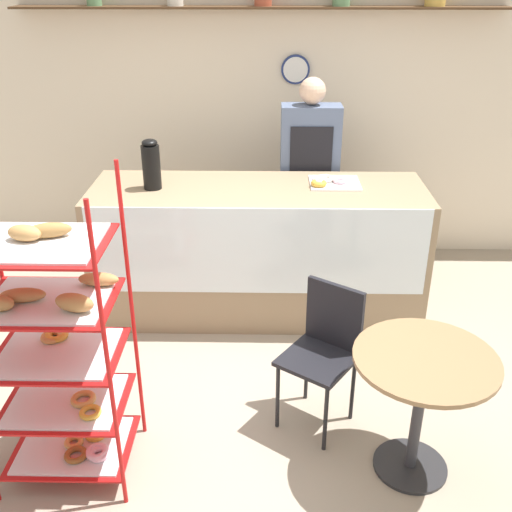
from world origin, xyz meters
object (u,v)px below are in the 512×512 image
at_px(cafe_table, 422,386).
at_px(donut_tray_counter, 329,182).
at_px(person_worker, 309,175).
at_px(coffee_carafe, 151,165).
at_px(cafe_chair, 325,342).
at_px(pastry_rack, 58,347).

distance_m(cafe_table, donut_tray_counter, 1.88).
distance_m(person_worker, donut_tray_counter, 0.49).
bearing_deg(person_worker, donut_tray_counter, -76.06).
height_order(coffee_carafe, donut_tray_counter, coffee_carafe).
distance_m(person_worker, coffee_carafe, 1.34).
xyz_separation_m(person_worker, cafe_chair, (-0.00, -1.83, -0.40)).
bearing_deg(cafe_table, pastry_rack, -179.79).
relative_size(cafe_chair, donut_tray_counter, 2.35).
xyz_separation_m(person_worker, cafe_table, (0.46, -2.25, -0.38)).
bearing_deg(coffee_carafe, cafe_table, -45.54).
bearing_deg(pastry_rack, donut_tray_counter, 50.08).
bearing_deg(cafe_chair, person_worker, 124.87).
bearing_deg(pastry_rack, person_worker, 58.42).
xyz_separation_m(pastry_rack, cafe_table, (1.84, 0.01, -0.22)).
bearing_deg(cafe_table, donut_tray_counter, 100.84).
height_order(pastry_rack, cafe_chair, pastry_rack).
xyz_separation_m(cafe_table, donut_tray_counter, (-0.34, 1.79, 0.48)).
xyz_separation_m(pastry_rack, coffee_carafe, (0.20, 1.68, 0.42)).
bearing_deg(cafe_table, cafe_chair, 137.33).
xyz_separation_m(coffee_carafe, donut_tray_counter, (1.30, 0.12, -0.16)).
bearing_deg(coffee_carafe, person_worker, 26.06).
relative_size(cafe_table, coffee_carafe, 2.01).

